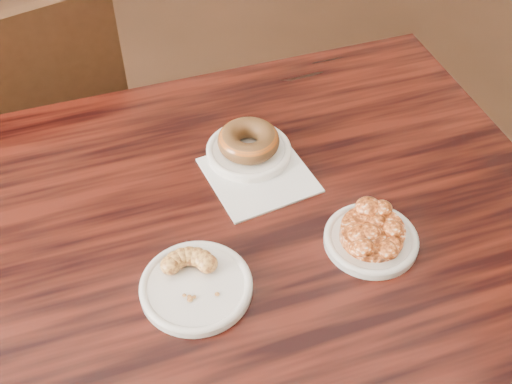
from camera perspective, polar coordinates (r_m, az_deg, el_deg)
name	(u,v)px	position (r m, az deg, el deg)	size (l,w,h in m)	color
cafe_table	(285,353)	(1.34, 2.62, -14.14)	(0.92, 0.92, 0.75)	black
chair_far	(23,137)	(1.74, -19.99, 4.58)	(0.49, 0.49, 0.90)	black
napkin	(259,175)	(1.11, 0.24, 1.51)	(0.17, 0.17, 0.00)	white
plate_donut	(249,151)	(1.14, -0.66, 3.66)	(0.15, 0.15, 0.01)	white
plate_cruller	(196,287)	(0.96, -5.34, -8.41)	(0.17, 0.17, 0.01)	white
plate_fritter	(371,240)	(1.02, 10.17, -4.22)	(0.15, 0.15, 0.01)	silver
glazed_donut	(249,140)	(1.13, -0.67, 4.60)	(0.11, 0.11, 0.04)	#933E15
apple_fritter	(373,231)	(1.01, 10.34, -3.41)	(0.14, 0.14, 0.03)	#431807
cruller_fragment	(195,279)	(0.94, -5.42, -7.70)	(0.10, 0.10, 0.03)	#5E2E12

